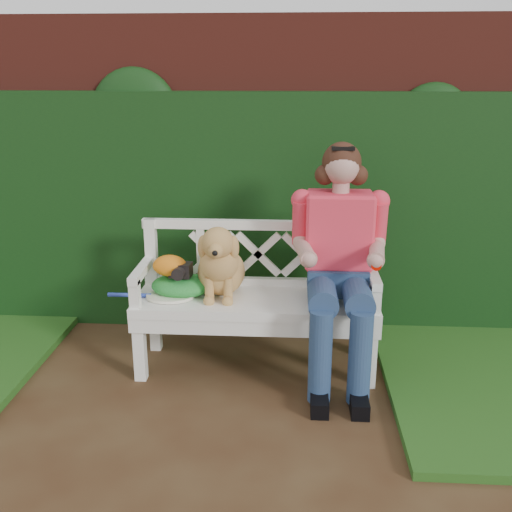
{
  "coord_description": "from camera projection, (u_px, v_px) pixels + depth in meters",
  "views": [
    {
      "loc": [
        0.52,
        -2.5,
        1.84
      ],
      "look_at": [
        0.3,
        0.99,
        0.75
      ],
      "focal_mm": 42.0,
      "sensor_mm": 36.0,
      "label": 1
    }
  ],
  "objects": [
    {
      "name": "ground",
      "position": [
        184.0,
        459.0,
        2.96
      ],
      "size": [
        60.0,
        60.0,
        0.0
      ],
      "primitive_type": "plane",
      "color": "#391F11"
    },
    {
      "name": "brick_wall",
      "position": [
        224.0,
        174.0,
        4.44
      ],
      "size": [
        10.0,
        0.3,
        2.2
      ],
      "primitive_type": "cube",
      "color": "maroon",
      "rests_on": "ground"
    },
    {
      "name": "ivy_hedge",
      "position": [
        221.0,
        213.0,
        4.3
      ],
      "size": [
        10.0,
        0.18,
        1.7
      ],
      "primitive_type": "cube",
      "color": "#123610",
      "rests_on": "ground"
    },
    {
      "name": "garden_bench",
      "position": [
        256.0,
        332.0,
        3.81
      ],
      "size": [
        1.64,
        0.8,
        0.48
      ],
      "primitive_type": null,
      "rotation": [
        0.0,
        0.0,
        -0.13
      ],
      "color": "white",
      "rests_on": "ground"
    },
    {
      "name": "seated_woman",
      "position": [
        338.0,
        264.0,
        3.62
      ],
      "size": [
        0.79,
        0.94,
        1.43
      ],
      "primitive_type": null,
      "rotation": [
        0.0,
        0.0,
        -0.26
      ],
      "color": "#E84268",
      "rests_on": "ground"
    },
    {
      "name": "dog",
      "position": [
        220.0,
        259.0,
        3.7
      ],
      "size": [
        0.33,
        0.44,
        0.48
      ],
      "primitive_type": null,
      "rotation": [
        0.0,
        0.0,
        -0.04
      ],
      "color": "#BB8639",
      "rests_on": "garden_bench"
    },
    {
      "name": "tennis_racket",
      "position": [
        166.0,
        296.0,
        3.72
      ],
      "size": [
        0.61,
        0.37,
        0.03
      ],
      "primitive_type": null,
      "rotation": [
        0.0,
        0.0,
        -0.26
      ],
      "color": "white",
      "rests_on": "garden_bench"
    },
    {
      "name": "green_bag",
      "position": [
        182.0,
        285.0,
        3.76
      ],
      "size": [
        0.44,
        0.38,
        0.13
      ],
      "primitive_type": null,
      "rotation": [
        0.0,
        0.0,
        0.25
      ],
      "color": "#22751A",
      "rests_on": "garden_bench"
    },
    {
      "name": "camera_item",
      "position": [
        181.0,
        270.0,
        3.7
      ],
      "size": [
        0.14,
        0.11,
        0.09
      ],
      "primitive_type": "cube",
      "rotation": [
        0.0,
        0.0,
        -0.09
      ],
      "color": "black",
      "rests_on": "green_bag"
    },
    {
      "name": "baseball_glove",
      "position": [
        170.0,
        266.0,
        3.71
      ],
      "size": [
        0.25,
        0.21,
        0.13
      ],
      "primitive_type": "ellipsoid",
      "rotation": [
        0.0,
        0.0,
        0.27
      ],
      "color": "orange",
      "rests_on": "green_bag"
    }
  ]
}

